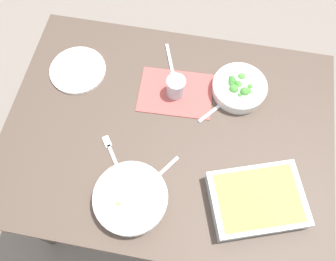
{
  "coord_description": "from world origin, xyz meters",
  "views": [
    {
      "loc": [
        0.1,
        -0.53,
        1.91
      ],
      "look_at": [
        0.0,
        0.0,
        0.74
      ],
      "focal_mm": 37.7,
      "sensor_mm": 36.0,
      "label": 1
    }
  ],
  "objects": [
    {
      "name": "stew_bowl",
      "position": [
        -0.07,
        -0.28,
        0.77
      ],
      "size": [
        0.25,
        0.25,
        0.06
      ],
      "color": "white",
      "rests_on": "dining_table"
    },
    {
      "name": "fork_on_table",
      "position": [
        -0.18,
        -0.13,
        0.74
      ],
      "size": [
        0.12,
        0.16,
        0.01
      ],
      "color": "silver",
      "rests_on": "dining_table"
    },
    {
      "name": "spoon_by_stew",
      "position": [
        -0.01,
        -0.19,
        0.74
      ],
      "size": [
        0.12,
        0.15,
        0.01
      ],
      "color": "silver",
      "rests_on": "dining_table"
    },
    {
      "name": "baking_dish",
      "position": [
        0.33,
        -0.21,
        0.77
      ],
      "size": [
        0.36,
        0.31,
        0.06
      ],
      "color": "silver",
      "rests_on": "dining_table"
    },
    {
      "name": "broccoli_bowl",
      "position": [
        0.23,
        0.21,
        0.77
      ],
      "size": [
        0.21,
        0.21,
        0.07
      ],
      "color": "white",
      "rests_on": "dining_table"
    },
    {
      "name": "spoon_by_broccoli",
      "position": [
        0.18,
        0.14,
        0.74
      ],
      "size": [
        0.13,
        0.15,
        0.01
      ],
      "color": "silver",
      "rests_on": "dining_table"
    },
    {
      "name": "drink_cup",
      "position": [
        0.0,
        0.16,
        0.78
      ],
      "size": [
        0.07,
        0.07,
        0.08
      ],
      "color": "#B2BCC6",
      "rests_on": "dining_table"
    },
    {
      "name": "dining_table",
      "position": [
        0.0,
        0.0,
        0.65
      ],
      "size": [
        1.2,
        0.9,
        0.74
      ],
      "color": "#4C3D33",
      "rests_on": "ground_plane"
    },
    {
      "name": "spoon_spare",
      "position": [
        -0.04,
        0.27,
        0.74
      ],
      "size": [
        0.08,
        0.17,
        0.01
      ],
      "color": "silver",
      "rests_on": "dining_table"
    },
    {
      "name": "ground_plane",
      "position": [
        0.0,
        0.0,
        0.0
      ],
      "size": [
        6.0,
        6.0,
        0.0
      ],
      "primitive_type": "plane",
      "color": "slate"
    },
    {
      "name": "placemat",
      "position": [
        0.0,
        0.16,
        0.74
      ],
      "size": [
        0.29,
        0.21,
        0.0
      ],
      "primitive_type": "cube",
      "rotation": [
        0.0,
        0.0,
        0.05
      ],
      "color": "#B24C47",
      "rests_on": "dining_table"
    },
    {
      "name": "side_plate",
      "position": [
        -0.4,
        0.19,
        0.75
      ],
      "size": [
        0.22,
        0.22,
        0.01
      ],
      "primitive_type": "cylinder",
      "color": "white",
      "rests_on": "dining_table"
    }
  ]
}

